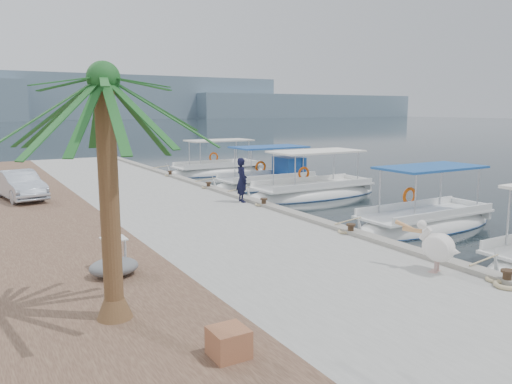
{
  "coord_description": "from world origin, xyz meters",
  "views": [
    {
      "loc": [
        -10.15,
        -14.57,
        4.22
      ],
      "look_at": [
        -1.0,
        0.99,
        1.2
      ],
      "focal_mm": 35.0,
      "sensor_mm": 36.0,
      "label": 1
    }
  ],
  "objects_px": {
    "fishing_caique_e": "(217,172)",
    "pelican": "(436,246)",
    "fisherman": "(242,180)",
    "fishing_caique_c": "(312,194)",
    "parked_car": "(20,185)",
    "fishing_caique_b": "(424,225)",
    "date_palm": "(103,80)",
    "fishing_caique_d": "(268,184)"
  },
  "relations": [
    {
      "from": "fishing_caique_e",
      "to": "pelican",
      "type": "bearing_deg",
      "value": -102.98
    },
    {
      "from": "fishing_caique_e",
      "to": "fisherman",
      "type": "distance_m",
      "value": 12.78
    },
    {
      "from": "fishing_caique_c",
      "to": "pelican",
      "type": "bearing_deg",
      "value": -114.18
    },
    {
      "from": "parked_car",
      "to": "fishing_caique_e",
      "type": "bearing_deg",
      "value": 17.69
    },
    {
      "from": "fishing_caique_e",
      "to": "fisherman",
      "type": "relative_size",
      "value": 3.89
    },
    {
      "from": "fishing_caique_b",
      "to": "date_palm",
      "type": "xyz_separation_m",
      "value": [
        -11.83,
        -3.26,
        4.56
      ]
    },
    {
      "from": "fishing_caique_d",
      "to": "date_palm",
      "type": "distance_m",
      "value": 19.04
    },
    {
      "from": "fishing_caique_d",
      "to": "pelican",
      "type": "relative_size",
      "value": 4.38
    },
    {
      "from": "pelican",
      "to": "fisherman",
      "type": "bearing_deg",
      "value": 87.99
    },
    {
      "from": "pelican",
      "to": "fishing_caique_c",
      "type": "bearing_deg",
      "value": 65.82
    },
    {
      "from": "fishing_caique_b",
      "to": "parked_car",
      "type": "relative_size",
      "value": 1.76
    },
    {
      "from": "fishing_caique_b",
      "to": "fishing_caique_c",
      "type": "xyz_separation_m",
      "value": [
        0.53,
        7.32,
        -0.0
      ]
    },
    {
      "from": "fishing_caique_c",
      "to": "date_palm",
      "type": "xyz_separation_m",
      "value": [
        -12.35,
        -10.58,
        4.56
      ]
    },
    {
      "from": "fisherman",
      "to": "date_palm",
      "type": "distance_m",
      "value": 11.95
    },
    {
      "from": "fishing_caique_c",
      "to": "fishing_caique_d",
      "type": "bearing_deg",
      "value": 95.78
    },
    {
      "from": "date_palm",
      "to": "parked_car",
      "type": "height_order",
      "value": "date_palm"
    },
    {
      "from": "fishing_caique_d",
      "to": "date_palm",
      "type": "bearing_deg",
      "value": -130.42
    },
    {
      "from": "fishing_caique_d",
      "to": "fisherman",
      "type": "height_order",
      "value": "fisherman"
    },
    {
      "from": "fishing_caique_b",
      "to": "fishing_caique_e",
      "type": "xyz_separation_m",
      "value": [
        0.28,
        17.33,
        -0.0
      ]
    },
    {
      "from": "fishing_caique_c",
      "to": "parked_car",
      "type": "xyz_separation_m",
      "value": [
        -12.57,
        3.39,
        0.97
      ]
    },
    {
      "from": "fisherman",
      "to": "fishing_caique_c",
      "type": "bearing_deg",
      "value": -62.92
    },
    {
      "from": "fisherman",
      "to": "parked_car",
      "type": "distance_m",
      "value": 9.26
    },
    {
      "from": "fishing_caique_c",
      "to": "fishing_caique_e",
      "type": "bearing_deg",
      "value": 91.45
    },
    {
      "from": "fishing_caique_b",
      "to": "fishing_caique_d",
      "type": "xyz_separation_m",
      "value": [
        0.17,
        10.83,
        0.07
      ]
    },
    {
      "from": "fishing_caique_c",
      "to": "fisherman",
      "type": "height_order",
      "value": "fisherman"
    },
    {
      "from": "fishing_caique_c",
      "to": "fishing_caique_d",
      "type": "distance_m",
      "value": 3.53
    },
    {
      "from": "pelican",
      "to": "date_palm",
      "type": "height_order",
      "value": "date_palm"
    },
    {
      "from": "date_palm",
      "to": "parked_car",
      "type": "bearing_deg",
      "value": 90.88
    },
    {
      "from": "fisherman",
      "to": "date_palm",
      "type": "height_order",
      "value": "date_palm"
    },
    {
      "from": "fishing_caique_c",
      "to": "pelican",
      "type": "distance_m",
      "value": 12.9
    },
    {
      "from": "fishing_caique_e",
      "to": "pelican",
      "type": "distance_m",
      "value": 22.33
    },
    {
      "from": "fishing_caique_d",
      "to": "fishing_caique_e",
      "type": "relative_size",
      "value": 0.94
    },
    {
      "from": "fishing_caique_b",
      "to": "fishing_caique_d",
      "type": "bearing_deg",
      "value": 89.08
    },
    {
      "from": "fishing_caique_e",
      "to": "fishing_caique_c",
      "type": "bearing_deg",
      "value": -88.55
    },
    {
      "from": "date_palm",
      "to": "parked_car",
      "type": "distance_m",
      "value": 14.43
    },
    {
      "from": "fishing_caique_c",
      "to": "fisherman",
      "type": "bearing_deg",
      "value": -159.66
    },
    {
      "from": "fishing_caique_c",
      "to": "fisherman",
      "type": "relative_size",
      "value": 4.18
    },
    {
      "from": "parked_car",
      "to": "fishing_caique_c",
      "type": "bearing_deg",
      "value": -25.68
    },
    {
      "from": "fishing_caique_e",
      "to": "pelican",
      "type": "height_order",
      "value": "fishing_caique_e"
    },
    {
      "from": "fishing_caique_b",
      "to": "fishing_caique_c",
      "type": "bearing_deg",
      "value": 85.86
    },
    {
      "from": "date_palm",
      "to": "pelican",
      "type": "bearing_deg",
      "value": -9.24
    },
    {
      "from": "fishing_caique_e",
      "to": "date_palm",
      "type": "relative_size",
      "value": 1.36
    }
  ]
}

